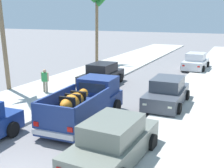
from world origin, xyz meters
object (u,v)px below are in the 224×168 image
(palm_tree_left_mid, at_px, (97,3))
(pedestrian, at_px, (45,80))
(car_left_far, at_px, (113,142))
(pickup_truck, at_px, (86,104))
(car_right_mid, at_px, (196,62))
(car_left_mid, at_px, (102,75))
(car_left_near, at_px, (167,93))

(palm_tree_left_mid, bearing_deg, pedestrian, -77.77)
(car_left_far, relative_size, palm_tree_left_mid, 0.59)
(palm_tree_left_mid, bearing_deg, pickup_truck, -64.33)
(car_right_mid, bearing_deg, car_left_mid, -120.75)
(car_right_mid, xyz_separation_m, car_left_far, (0.03, -18.31, 0.00))
(palm_tree_left_mid, bearing_deg, car_left_near, -47.97)
(car_left_mid, xyz_separation_m, car_left_far, (5.24, -9.56, 0.00))
(car_left_mid, height_order, palm_tree_left_mid, palm_tree_left_mid)
(pickup_truck, bearing_deg, car_left_near, 53.47)
(pickup_truck, relative_size, car_left_near, 1.23)
(car_left_near, bearing_deg, pedestrian, -173.15)
(car_left_near, bearing_deg, pickup_truck, -126.53)
(pickup_truck, height_order, palm_tree_left_mid, palm_tree_left_mid)
(car_left_mid, relative_size, car_right_mid, 0.99)
(pickup_truck, height_order, pedestrian, pickup_truck)
(car_right_mid, distance_m, palm_tree_left_mid, 11.32)
(car_left_near, relative_size, car_right_mid, 0.99)
(car_left_far, bearing_deg, pedestrian, 141.36)
(car_left_far, bearing_deg, pickup_truck, 133.13)
(car_left_near, height_order, palm_tree_left_mid, palm_tree_left_mid)
(pickup_truck, relative_size, car_left_mid, 1.24)
(pickup_truck, distance_m, palm_tree_left_mid, 17.55)
(car_right_mid, bearing_deg, palm_tree_left_mid, -178.11)
(car_left_mid, xyz_separation_m, car_right_mid, (5.21, 8.75, 0.00))
(car_left_near, distance_m, car_left_mid, 6.05)
(pedestrian, bearing_deg, car_left_near, 6.85)
(car_left_far, xyz_separation_m, palm_tree_left_mid, (-9.97, 17.99, 5.40))
(pickup_truck, xyz_separation_m, car_left_near, (2.86, 3.86, -0.10))
(car_right_mid, distance_m, pedestrian, 14.43)
(car_left_near, xyz_separation_m, palm_tree_left_mid, (-10.11, 11.21, 5.40))
(car_left_mid, relative_size, car_left_far, 0.99)
(pickup_truck, xyz_separation_m, palm_tree_left_mid, (-7.25, 15.08, 5.30))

